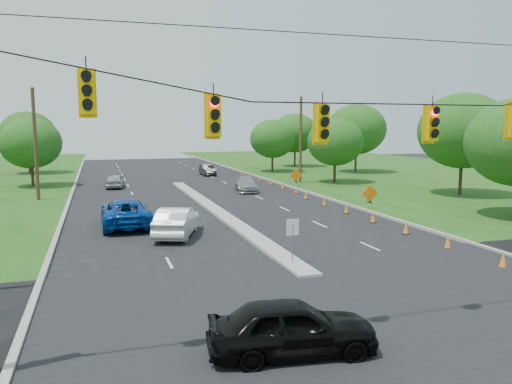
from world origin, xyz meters
name	(u,v)px	position (x,y,z in m)	size (l,w,h in m)	color
ground	(363,316)	(0.00, 0.00, 0.00)	(160.00, 160.00, 0.00)	black
cross_street	(363,316)	(0.00, 0.00, 0.00)	(160.00, 14.00, 0.02)	black
curb_left	(70,199)	(-10.10, 30.00, 0.00)	(0.25, 110.00, 0.16)	gray
curb_right	(297,190)	(10.10, 30.00, 0.00)	(0.25, 110.00, 0.16)	gray
median	(214,210)	(0.00, 21.00, 0.00)	(1.00, 34.00, 0.18)	gray
median_sign	(293,233)	(0.00, 6.00, 1.46)	(0.55, 0.06, 2.05)	gray
signal_span	(384,162)	(-0.05, -1.00, 4.97)	(25.60, 0.32, 9.00)	#422D1C
utility_pole_far_left	(35,145)	(-12.50, 30.00, 4.50)	(0.28, 0.28, 9.00)	#422D1C
utility_pole_far_right	(301,140)	(12.50, 35.00, 4.50)	(0.28, 0.28, 9.00)	#422D1C
cone_0	(503,260)	(8.40, 3.00, 0.35)	(0.32, 0.32, 0.70)	orange
cone_1	(448,242)	(8.40, 6.50, 0.35)	(0.32, 0.32, 0.70)	orange
cone_2	(406,228)	(8.40, 10.00, 0.35)	(0.32, 0.32, 0.70)	orange
cone_3	(373,217)	(8.40, 13.50, 0.35)	(0.32, 0.32, 0.70)	orange
cone_4	(346,208)	(8.40, 17.00, 0.35)	(0.32, 0.32, 0.70)	orange
cone_5	(324,201)	(8.40, 20.50, 0.35)	(0.32, 0.32, 0.70)	orange
cone_6	(306,195)	(8.40, 24.00, 0.35)	(0.32, 0.32, 0.70)	orange
cone_7	(296,190)	(9.00, 27.50, 0.35)	(0.32, 0.32, 0.70)	orange
cone_8	(283,185)	(9.00, 31.00, 0.35)	(0.32, 0.32, 0.70)	orange
cone_9	(271,181)	(9.00, 34.50, 0.35)	(0.32, 0.32, 0.70)	orange
cone_10	(260,178)	(9.00, 38.00, 0.35)	(0.32, 0.32, 0.70)	orange
cone_11	(250,175)	(9.00, 41.50, 0.35)	(0.32, 0.32, 0.70)	orange
cone_12	(242,172)	(9.00, 45.00, 0.35)	(0.32, 0.32, 0.70)	orange
work_sign_1	(370,194)	(10.80, 18.00, 1.09)	(1.27, 0.58, 1.37)	black
work_sign_2	(296,176)	(10.80, 32.00, 1.09)	(1.27, 0.58, 1.37)	black
tree_5	(31,143)	(-14.00, 40.00, 4.34)	(5.88, 5.88, 6.86)	black
tree_6	(28,134)	(-16.00, 55.00, 4.96)	(6.72, 6.72, 7.84)	black
tree_8	(463,131)	(22.00, 22.00, 5.58)	(7.56, 7.56, 8.82)	black
tree_9	(335,142)	(16.00, 34.00, 4.34)	(5.88, 5.88, 6.86)	black
tree_10	(356,129)	(24.00, 44.00, 5.58)	(7.56, 7.56, 8.82)	black
tree_11	(295,133)	(20.00, 55.00, 4.96)	(6.72, 6.72, 7.84)	black
tree_12	(272,139)	(14.00, 48.00, 4.34)	(5.88, 5.88, 6.86)	black
black_sedan	(292,327)	(-3.15, -1.83, 0.76)	(1.79, 4.45, 1.52)	black
white_sedan	(177,222)	(-3.84, 13.39, 0.81)	(1.71, 4.89, 1.61)	#B5B5B5
blue_pickup	(126,213)	(-6.34, 16.96, 0.83)	(2.77, 6.01, 1.67)	navy
silver_car_far	(246,184)	(5.15, 30.26, 0.66)	(1.84, 4.54, 1.32)	gray
silver_car_oncoming	(115,181)	(-6.27, 36.71, 0.68)	(1.60, 3.98, 1.36)	#9E9E9E
dark_car_receding	(207,170)	(4.96, 46.29, 0.66)	(1.39, 4.00, 1.32)	black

